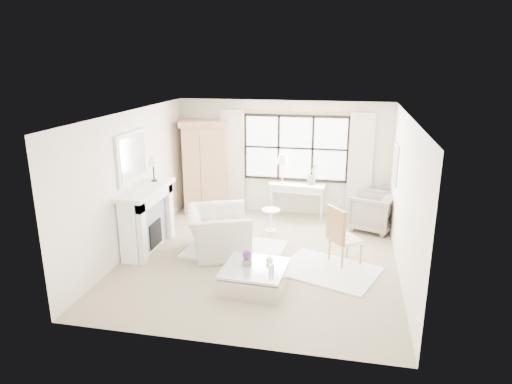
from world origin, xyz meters
TOP-DOWN VIEW (x-y plane):
  - floor at (0.00, 0.00)m, footprint 5.50×5.50m
  - ceiling at (0.00, 0.00)m, footprint 5.50×5.50m
  - wall_back at (0.00, 2.75)m, footprint 5.00×0.00m
  - wall_front at (0.00, -2.75)m, footprint 5.00×0.00m
  - wall_left at (-2.50, 0.00)m, footprint 0.00×5.50m
  - wall_right at (2.50, 0.00)m, footprint 0.00×5.50m
  - window_pane at (0.30, 2.73)m, footprint 2.40×0.02m
  - window_frame at (0.30, 2.72)m, footprint 2.50×0.04m
  - curtain_rod at (0.30, 2.67)m, footprint 3.30×0.04m
  - curtain_left at (-1.20, 2.65)m, footprint 0.55×0.10m
  - curtain_right at (1.80, 2.65)m, footprint 0.55×0.10m
  - fireplace at (-2.27, 0.00)m, footprint 0.58×1.66m
  - mirror_frame at (-2.47, 0.00)m, footprint 0.05×1.15m
  - mirror_glass at (-2.44, 0.00)m, footprint 0.02×1.00m
  - art_frame at (2.47, 1.70)m, footprint 0.04×0.62m
  - art_canvas at (2.45, 1.70)m, footprint 0.01×0.52m
  - mantel_lamp at (-2.26, 0.46)m, footprint 0.22×0.22m
  - armoire at (-1.85, 2.44)m, footprint 1.27×0.99m
  - console_table at (0.39, 2.51)m, footprint 1.33×0.56m
  - console_lamp at (0.03, 2.49)m, footprint 0.28×0.28m
  - orchid_plant at (0.74, 2.51)m, footprint 0.34×0.31m
  - side_table at (-0.05, 1.40)m, footprint 0.40×0.40m
  - rug_left at (-0.56, 0.29)m, footprint 1.96×1.46m
  - rug_right at (1.29, -0.30)m, footprint 1.96×1.72m
  - club_armchair at (-0.84, 0.10)m, footprint 1.52×1.62m
  - wingback_chair at (2.11, 1.97)m, footprint 1.15×1.14m
  - french_chair at (1.54, 0.08)m, footprint 0.67×0.67m
  - coffee_table at (0.13, -1.17)m, footprint 1.05×1.05m
  - planter_box at (-0.00, -1.11)m, footprint 0.16×0.16m
  - planter_flowers at (-0.00, -1.11)m, footprint 0.15×0.15m
  - pillar_candle at (0.43, -1.26)m, footprint 0.10×0.10m
  - coffee_vase at (0.35, -0.97)m, footprint 0.14×0.14m

SIDE VIEW (x-z plane):
  - floor at x=0.00m, z-range 0.00..0.00m
  - rug_right at x=1.29m, z-range 0.00..0.03m
  - rug_left at x=-0.56m, z-range 0.00..0.03m
  - coffee_table at x=0.13m, z-range -0.01..0.37m
  - french_chair at x=1.54m, z-range -0.23..0.85m
  - side_table at x=-0.05m, z-range 0.08..0.58m
  - console_table at x=0.39m, z-range 0.00..0.80m
  - wingback_chair at x=2.11m, z-range 0.00..0.82m
  - club_armchair at x=-0.84m, z-range 0.00..0.85m
  - planter_box at x=0.00m, z-range 0.38..0.49m
  - pillar_candle at x=0.43m, z-range 0.38..0.50m
  - coffee_vase at x=0.35m, z-range 0.38..0.52m
  - planter_flowers at x=0.00m, z-range 0.49..0.63m
  - fireplace at x=-2.27m, z-range 0.02..1.28m
  - orchid_plant at x=0.74m, z-range 0.80..1.31m
  - armoire at x=-1.85m, z-range 0.02..2.26m
  - curtain_left at x=-1.20m, z-range 0.00..2.47m
  - curtain_right at x=1.80m, z-range 0.00..2.47m
  - wall_left at x=-2.50m, z-range -1.40..4.10m
  - wall_right at x=2.50m, z-range -1.40..4.10m
  - wall_back at x=0.00m, z-range -1.15..3.85m
  - wall_front at x=0.00m, z-range -1.15..3.85m
  - console_lamp at x=0.03m, z-range 1.01..1.70m
  - art_frame at x=2.47m, z-range 1.14..1.96m
  - art_canvas at x=2.45m, z-range 1.19..1.91m
  - window_pane at x=0.30m, z-range 0.85..2.35m
  - window_frame at x=0.30m, z-range 0.85..2.35m
  - mantel_lamp at x=-2.26m, z-range 1.40..1.91m
  - mirror_frame at x=-2.47m, z-range 1.37..2.31m
  - mirror_glass at x=-2.44m, z-range 1.44..2.24m
  - curtain_rod at x=0.30m, z-range 2.45..2.49m
  - ceiling at x=0.00m, z-range 2.70..2.70m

